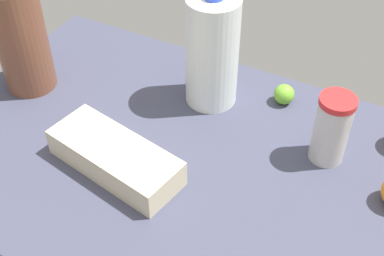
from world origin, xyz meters
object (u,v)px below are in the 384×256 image
(egg_carton, at_px, (115,157))
(milk_jug, at_px, (212,51))
(chocolate_milk_jug, at_px, (21,38))
(tumbler_cup, at_px, (332,129))
(lime_beside_bowl, at_px, (284,94))

(egg_carton, xyz_separation_m, milk_jug, (-0.08, -0.31, 0.11))
(chocolate_milk_jug, bearing_deg, tumbler_cup, -172.71)
(tumbler_cup, xyz_separation_m, milk_jug, (0.31, -0.07, 0.06))
(tumbler_cup, relative_size, egg_carton, 0.56)
(chocolate_milk_jug, relative_size, milk_jug, 0.99)
(milk_jug, bearing_deg, tumbler_cup, 168.19)
(chocolate_milk_jug, bearing_deg, egg_carton, 157.44)
(milk_jug, bearing_deg, lime_beside_bowl, -157.93)
(tumbler_cup, relative_size, chocolate_milk_jug, 0.57)
(chocolate_milk_jug, xyz_separation_m, lime_beside_bowl, (-0.60, -0.23, -0.11))
(tumbler_cup, height_order, egg_carton, tumbler_cup)
(egg_carton, bearing_deg, tumbler_cup, -137.33)
(tumbler_cup, xyz_separation_m, lime_beside_bowl, (0.15, -0.13, -0.06))
(tumbler_cup, height_order, lime_beside_bowl, tumbler_cup)
(tumbler_cup, xyz_separation_m, chocolate_milk_jug, (0.75, 0.10, 0.06))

